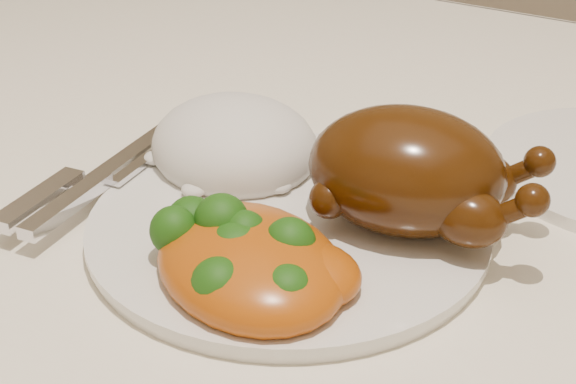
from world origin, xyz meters
The scene contains 7 objects.
dining_table centered at (0.00, 0.00, 0.67)m, with size 1.60×0.90×0.76m.
tablecloth centered at (0.00, 0.00, 0.74)m, with size 1.73×1.03×0.18m.
dinner_plate centered at (0.09, -0.05, 0.77)m, with size 0.26×0.26×0.01m, color white.
roast_chicken centered at (0.16, -0.02, 0.82)m, with size 0.16×0.12×0.08m.
rice_mound centered at (0.01, -0.01, 0.79)m, with size 0.17×0.16×0.07m.
mac_and_cheese centered at (0.11, -0.12, 0.79)m, with size 0.16×0.15×0.06m.
cutlery centered at (-0.05, -0.10, 0.78)m, with size 0.05×0.19×0.01m.
Camera 1 is at (0.33, -0.43, 1.05)m, focal length 50.00 mm.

